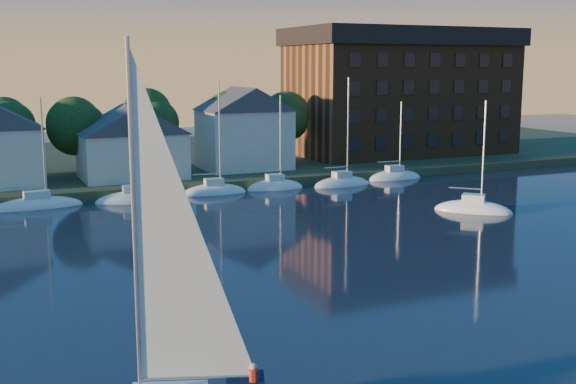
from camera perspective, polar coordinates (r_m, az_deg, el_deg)
ground at (r=34.65m, az=20.37°, el=-13.37°), size 260.00×260.00×0.00m
shoreline_land at (r=100.81m, az=-10.98°, el=2.19°), size 160.00×50.00×2.00m
wooden_dock at (r=78.86m, az=-7.07°, el=0.16°), size 120.00×3.00×1.00m
clubhouse_centre at (r=81.46m, az=-12.24°, el=3.97°), size 11.55×8.40×8.08m
clubhouse_east at (r=87.26m, az=-3.50°, el=5.13°), size 10.50×8.40×9.80m
condo_block at (r=104.21m, az=8.88°, el=7.91°), size 31.00×17.00×17.40m
tree_line at (r=89.04m, az=-8.06°, el=5.91°), size 93.40×5.40×8.90m
moored_fleet at (r=74.00m, az=-12.29°, el=-0.57°), size 71.50×2.40×12.05m
drifting_sailboat_right at (r=68.82m, az=14.41°, el=-1.45°), size 6.72×6.76×11.36m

